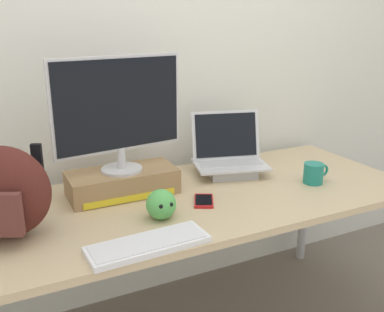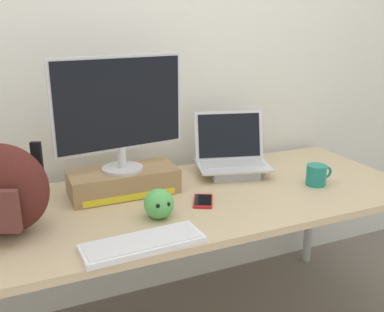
% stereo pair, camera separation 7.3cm
% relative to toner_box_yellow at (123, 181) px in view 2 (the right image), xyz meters
% --- Properties ---
extents(back_wall, '(7.00, 0.10, 2.60)m').
position_rel_toner_box_yellow_xyz_m(back_wall, '(0.25, 0.34, 0.53)').
color(back_wall, silver).
rests_on(back_wall, ground).
extents(desk, '(1.97, 0.79, 0.71)m').
position_rel_toner_box_yellow_xyz_m(desk, '(0.25, -0.16, -0.11)').
color(desk, tan).
rests_on(desk, ground).
extents(toner_box_yellow, '(0.46, 0.22, 0.11)m').
position_rel_toner_box_yellow_xyz_m(toner_box_yellow, '(0.00, 0.00, 0.00)').
color(toner_box_yellow, '#9E7A51').
rests_on(toner_box_yellow, desk).
extents(desktop_monitor, '(0.56, 0.17, 0.48)m').
position_rel_toner_box_yellow_xyz_m(desktop_monitor, '(0.00, -0.00, 0.31)').
color(desktop_monitor, silver).
rests_on(desktop_monitor, toner_box_yellow).
extents(open_laptop, '(0.39, 0.32, 0.29)m').
position_rel_toner_box_yellow_xyz_m(open_laptop, '(0.55, 0.03, 0.01)').
color(open_laptop, '#ADADB2').
rests_on(open_laptop, desk).
extents(external_keyboard, '(0.41, 0.16, 0.02)m').
position_rel_toner_box_yellow_xyz_m(external_keyboard, '(-0.06, -0.48, -0.04)').
color(external_keyboard, white).
rests_on(external_keyboard, desk).
extents(messenger_backpack, '(0.37, 0.31, 0.32)m').
position_rel_toner_box_yellow_xyz_m(messenger_backpack, '(-0.47, -0.19, 0.11)').
color(messenger_backpack, '#4C1E19').
rests_on(messenger_backpack, desk).
extents(coffee_mug, '(0.13, 0.09, 0.09)m').
position_rel_toner_box_yellow_xyz_m(coffee_mug, '(0.83, -0.26, -0.01)').
color(coffee_mug, '#1E7F70').
rests_on(coffee_mug, desk).
extents(cell_phone, '(0.13, 0.15, 0.01)m').
position_rel_toner_box_yellow_xyz_m(cell_phone, '(0.27, -0.23, -0.05)').
color(cell_phone, red).
rests_on(cell_phone, desk).
extents(plush_toy, '(0.11, 0.11, 0.11)m').
position_rel_toner_box_yellow_xyz_m(plush_toy, '(0.06, -0.30, 0.00)').
color(plush_toy, '#56B256').
rests_on(plush_toy, desk).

